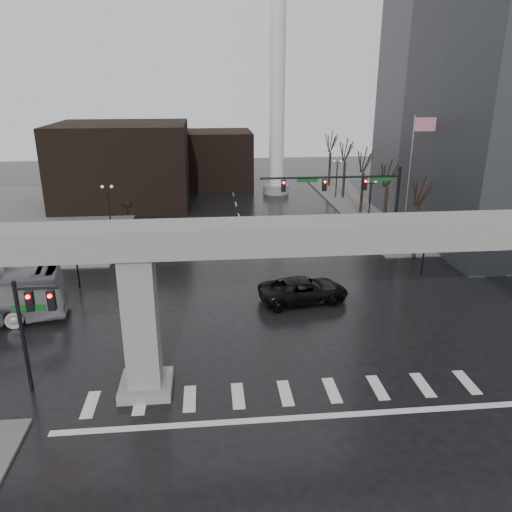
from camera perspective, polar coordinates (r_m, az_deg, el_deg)
The scene contains 22 objects.
ground at distance 26.95m, azimuth 3.04°, elevation -14.16°, with size 160.00×160.00×0.00m, color black.
sidewalk_ne at distance 66.93m, azimuth 20.83°, elevation 5.35°, with size 28.00×36.00×0.15m, color #615F5C.
sidewalk_nw at distance 64.07m, azimuth -26.03°, elevation 4.05°, with size 28.00×36.00×0.15m, color #615F5C.
elevated_guideway at distance 24.07m, azimuth 6.31°, elevation -0.15°, with size 48.00×2.60×8.70m.
building_far_left at distance 65.76m, azimuth -14.95°, elevation 10.12°, with size 16.00×14.00×10.00m, color black.
building_far_mid at distance 74.99m, azimuth -4.48°, elevation 11.00°, with size 10.00×10.00×8.00m, color black.
smokestack at distance 68.86m, azimuth 2.46°, elevation 18.11°, with size 3.60×3.60×30.00m.
signal_mast_arm at distance 43.81m, azimuth 11.24°, elevation 7.10°, with size 12.12×0.43×8.00m.
signal_left_pole at distance 26.57m, azimuth -24.27°, elevation -6.46°, with size 2.30×0.30×6.00m.
flagpole_assembly at distance 48.60m, azimuth 17.53°, elevation 9.82°, with size 2.06×0.12×12.00m.
lamp_right_0 at distance 41.61m, azimuth 18.85°, elevation 2.42°, with size 1.22×0.32×5.11m.
lamp_right_1 at distance 54.22m, azimuth 12.93°, elevation 6.77°, with size 1.22×0.32×5.11m.
lamp_right_2 at distance 67.39m, azimuth 9.23°, elevation 9.41°, with size 1.22×0.32×5.11m.
lamp_left_0 at distance 39.20m, azimuth -20.04°, elevation 1.27°, with size 1.22×0.32×5.11m.
lamp_left_1 at distance 52.40m, azimuth -16.52°, elevation 6.03°, with size 1.22×0.32×5.11m.
lamp_left_2 at distance 65.93m, azimuth -14.40°, elevation 8.84°, with size 1.22×0.32×5.11m.
tree_right_0 at distance 45.72m, azimuth 17.94°, elevation 3.10°, with size 1.09×1.58×7.50m.
tree_right_1 at distance 52.88m, azimuth 14.61°, elevation 5.62°, with size 1.09×1.61×7.67m.
tree_right_2 at distance 60.24m, azimuth 12.06°, elevation 7.52°, with size 1.10×1.63×7.85m.
tree_right_3 at distance 67.76m, azimuth 10.06°, elevation 8.99°, with size 1.11×1.66×8.02m.
tree_right_4 at distance 75.37m, azimuth 8.45°, elevation 10.16°, with size 1.12×1.69×8.19m.
pickup_truck at distance 35.54m, azimuth 5.47°, elevation -3.90°, with size 2.92×6.33×1.76m, color black.
Camera 1 is at (-3.60, -22.17, 14.89)m, focal length 35.00 mm.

